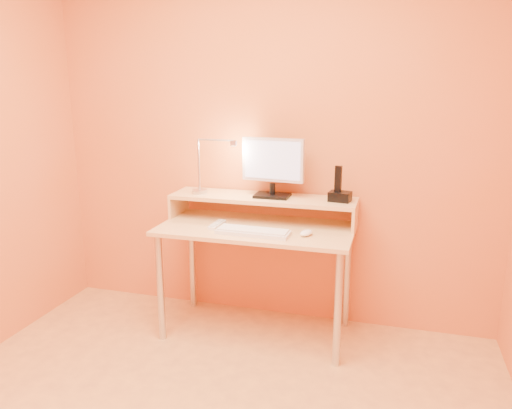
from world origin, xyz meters
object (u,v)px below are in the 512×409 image
(remote_control, at_px, (217,225))
(monitor_panel, at_px, (273,160))
(lamp_base, at_px, (200,191))
(keyboard, at_px, (253,232))
(mouse, at_px, (306,233))
(phone_dock, at_px, (340,196))

(remote_control, bearing_deg, monitor_panel, 38.80)
(lamp_base, xyz_separation_m, keyboard, (0.45, -0.28, -0.16))
(monitor_panel, distance_m, keyboard, 0.50)
(monitor_panel, xyz_separation_m, mouse, (0.27, -0.26, -0.38))
(monitor_panel, height_order, mouse, monitor_panel)
(keyboard, distance_m, mouse, 0.31)
(phone_dock, relative_size, remote_control, 0.71)
(monitor_panel, xyz_separation_m, phone_dock, (0.43, -0.01, -0.21))
(keyboard, height_order, remote_control, keyboard)
(lamp_base, xyz_separation_m, phone_dock, (0.92, 0.03, 0.02))
(mouse, distance_m, remote_control, 0.57)
(keyboard, bearing_deg, lamp_base, 150.13)
(monitor_panel, distance_m, mouse, 0.53)
(monitor_panel, height_order, phone_dock, monitor_panel)
(keyboard, bearing_deg, mouse, 12.28)
(monitor_panel, relative_size, mouse, 3.94)
(phone_dock, distance_m, keyboard, 0.59)
(lamp_base, xyz_separation_m, mouse, (0.76, -0.22, -0.16))
(lamp_base, bearing_deg, monitor_panel, 4.69)
(lamp_base, distance_m, phone_dock, 0.92)
(remote_control, bearing_deg, lamp_base, 138.37)
(monitor_panel, height_order, keyboard, monitor_panel)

